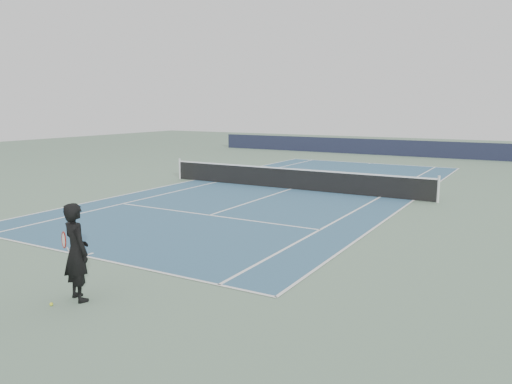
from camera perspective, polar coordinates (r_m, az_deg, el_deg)
The scene contains 6 objects.
ground at distance 22.78m, azimuth 4.02°, elevation 0.33°, with size 80.00×80.00×0.00m, color slate.
court_surface at distance 22.77m, azimuth 4.02°, elevation 0.34°, with size 10.97×23.77×0.01m, color #345D7C.
tennis_net at distance 22.70m, azimuth 4.03°, elevation 1.58°, with size 12.90×0.10×1.07m.
windscreen_far at distance 39.46m, azimuth 15.56°, elevation 4.90°, with size 30.00×0.25×1.20m, color black.
tennis_player at distance 10.31m, azimuth -19.83°, elevation -6.45°, with size 0.88×0.73×1.93m.
tennis_ball at distance 10.47m, azimuth -22.36°, elevation -11.76°, with size 0.07×0.07×0.07m, color yellow.
Camera 1 is at (9.83, -20.20, 3.76)m, focal length 35.00 mm.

